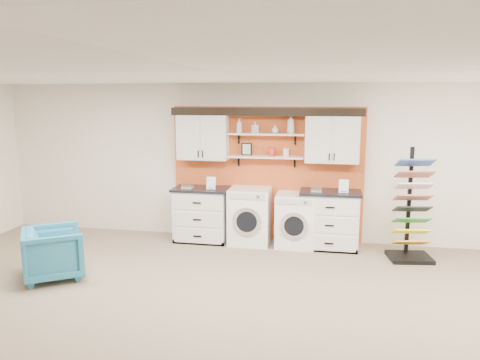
% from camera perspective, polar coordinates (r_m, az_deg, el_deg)
% --- Properties ---
extents(floor, '(10.00, 10.00, 0.00)m').
position_cam_1_polar(floor, '(5.08, -3.02, -20.25)').
color(floor, '#86715A').
rests_on(floor, ground).
extents(ceiling, '(10.00, 10.00, 0.00)m').
position_cam_1_polar(ceiling, '(4.39, -3.37, 13.12)').
color(ceiling, white).
rests_on(ceiling, wall_back).
extents(wall_back, '(10.00, 0.00, 10.00)m').
position_cam_1_polar(wall_back, '(8.41, 3.33, 2.12)').
color(wall_back, silver).
rests_on(wall_back, floor).
extents(accent_panel, '(3.40, 0.07, 2.40)m').
position_cam_1_polar(accent_panel, '(8.40, 3.29, 0.73)').
color(accent_panel, '#CA5122').
rests_on(accent_panel, wall_back).
extents(upper_cabinet_left, '(0.90, 0.35, 0.84)m').
position_cam_1_polar(upper_cabinet_left, '(8.37, -4.54, 5.37)').
color(upper_cabinet_left, white).
rests_on(upper_cabinet_left, wall_back).
extents(upper_cabinet_right, '(0.90, 0.35, 0.84)m').
position_cam_1_polar(upper_cabinet_right, '(8.08, 11.18, 5.04)').
color(upper_cabinet_right, white).
rests_on(upper_cabinet_right, wall_back).
extents(shelf_lower, '(1.32, 0.28, 0.03)m').
position_cam_1_polar(shelf_lower, '(8.19, 3.16, 2.82)').
color(shelf_lower, white).
rests_on(shelf_lower, wall_back).
extents(shelf_upper, '(1.32, 0.28, 0.03)m').
position_cam_1_polar(shelf_upper, '(8.15, 3.19, 5.61)').
color(shelf_upper, white).
rests_on(shelf_upper, wall_back).
extents(crown_molding, '(3.30, 0.41, 0.13)m').
position_cam_1_polar(crown_molding, '(8.14, 3.23, 8.41)').
color(crown_molding, black).
rests_on(crown_molding, wall_back).
extents(picture_frame, '(0.18, 0.02, 0.22)m').
position_cam_1_polar(picture_frame, '(8.28, 0.81, 3.78)').
color(picture_frame, black).
rests_on(picture_frame, shelf_lower).
extents(canister_red, '(0.11, 0.11, 0.16)m').
position_cam_1_polar(canister_red, '(8.17, 3.87, 3.47)').
color(canister_red, red).
rests_on(canister_red, shelf_lower).
extents(canister_cream, '(0.10, 0.10, 0.14)m').
position_cam_1_polar(canister_cream, '(8.14, 5.61, 3.35)').
color(canister_cream, silver).
rests_on(canister_cream, shelf_lower).
extents(base_cabinet_left, '(0.99, 0.66, 0.97)m').
position_cam_1_polar(base_cabinet_left, '(8.46, -4.68, -4.18)').
color(base_cabinet_left, white).
rests_on(base_cabinet_left, floor).
extents(base_cabinet_right, '(1.02, 0.66, 0.99)m').
position_cam_1_polar(base_cabinet_right, '(8.17, 10.85, -4.76)').
color(base_cabinet_right, white).
rests_on(base_cabinet_right, floor).
extents(washer, '(0.71, 0.71, 0.99)m').
position_cam_1_polar(washer, '(8.27, 1.23, -4.40)').
color(washer, white).
rests_on(washer, floor).
extents(dryer, '(0.66, 0.71, 0.92)m').
position_cam_1_polar(dryer, '(8.19, 6.77, -4.86)').
color(dryer, white).
rests_on(dryer, floor).
extents(sample_rack, '(0.72, 0.63, 1.79)m').
position_cam_1_polar(sample_rack, '(7.94, 20.11, -5.20)').
color(sample_rack, black).
rests_on(sample_rack, floor).
extents(armchair, '(1.11, 1.10, 0.73)m').
position_cam_1_polar(armchair, '(7.27, -21.77, -8.26)').
color(armchair, teal).
rests_on(armchair, floor).
extents(soap_bottle_a, '(0.12, 0.12, 0.25)m').
position_cam_1_polar(soap_bottle_a, '(8.22, -0.10, 6.66)').
color(soap_bottle_a, silver).
rests_on(soap_bottle_a, shelf_upper).
extents(soap_bottle_b, '(0.13, 0.13, 0.20)m').
position_cam_1_polar(soap_bottle_b, '(8.17, 1.85, 6.44)').
color(soap_bottle_b, silver).
rests_on(soap_bottle_b, shelf_upper).
extents(soap_bottle_c, '(0.13, 0.13, 0.15)m').
position_cam_1_polar(soap_bottle_c, '(8.13, 4.30, 6.21)').
color(soap_bottle_c, silver).
rests_on(soap_bottle_c, shelf_upper).
extents(soap_bottle_d, '(0.15, 0.15, 0.33)m').
position_cam_1_polar(soap_bottle_d, '(8.09, 6.21, 6.83)').
color(soap_bottle_d, silver).
rests_on(soap_bottle_d, shelf_upper).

